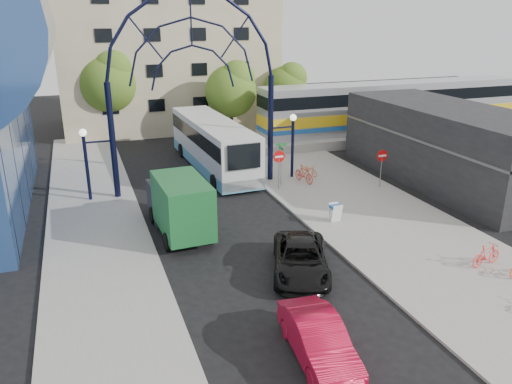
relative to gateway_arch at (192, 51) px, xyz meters
name	(u,v)px	position (x,y,z in m)	size (l,w,h in m)	color
ground	(281,298)	(0.00, -14.00, -8.56)	(120.00, 120.00, 0.00)	black
sidewalk_east	(394,230)	(8.00, -10.00, -8.50)	(8.00, 56.00, 0.12)	gray
plaza_west	(101,257)	(-6.50, -8.00, -8.50)	(5.00, 50.00, 0.12)	gray
gateway_arch	(192,51)	(0.00, 0.00, 0.00)	(13.64, 0.44, 12.10)	black
stop_sign	(279,160)	(4.80, -2.00, -6.56)	(0.80, 0.07, 2.50)	slate
do_not_enter_sign	(382,159)	(11.00, -4.00, -6.58)	(0.76, 0.07, 2.48)	slate
street_name_sign	(281,155)	(5.20, -1.40, -6.43)	(0.70, 0.70, 2.80)	slate
sandwich_board	(335,210)	(5.60, -8.02, -7.81)	(0.55, 0.61, 0.99)	white
commercial_block_east	(448,145)	(16.00, -4.00, -6.06)	(6.00, 16.00, 5.00)	black
apartment_block	(165,54)	(2.00, 20.97, -1.55)	(20.00, 12.10, 14.00)	tan
train_platform	(391,133)	(20.00, 8.00, -8.16)	(32.00, 5.00, 0.80)	gray
train_car	(394,106)	(20.00, 8.00, -5.66)	(25.10, 3.05, 4.20)	#B7B7BC
tree_north_a	(232,88)	(6.12, 11.93, -3.95)	(4.48, 4.48, 7.00)	#382314
tree_north_b	(109,80)	(-3.88, 15.93, -3.29)	(5.12, 5.12, 8.00)	#382314
tree_north_c	(287,86)	(12.12, 13.93, -4.28)	(4.16, 4.16, 6.50)	#382314
city_bus	(213,144)	(2.16, 4.10, -6.71)	(3.40, 12.95, 3.53)	silver
green_truck	(179,204)	(-2.46, -6.30, -7.03)	(2.55, 6.16, 3.06)	black
black_suv	(301,259)	(1.54, -12.44, -7.86)	(2.31, 5.01, 1.39)	black
red_sedan	(318,340)	(-0.31, -17.82, -7.84)	(1.51, 4.34, 1.43)	#AC0A29
bike_near_a	(310,170)	(7.85, -0.17, -8.03)	(0.54, 1.55, 0.81)	orange
bike_near_b	(304,174)	(6.85, -1.39, -7.88)	(0.53, 1.86, 1.12)	red
bike_far_b	(487,255)	(9.45, -14.74, -7.93)	(0.48, 1.68, 1.01)	#F43630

